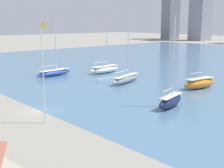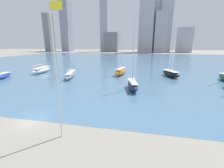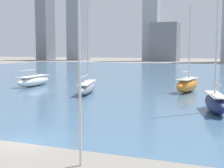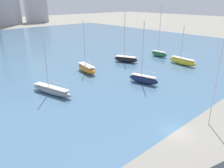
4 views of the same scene
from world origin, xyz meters
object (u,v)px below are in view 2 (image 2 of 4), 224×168
sailboat_navy (133,85)px  sailboat_orange (121,71)px  flag_pole (56,71)px  sailboat_black (171,73)px  sailboat_white (42,70)px  sailboat_gray (70,74)px

sailboat_navy → sailboat_orange: 16.08m
flag_pole → sailboat_black: (16.23, 33.87, -6.01)m
flag_pole → sailboat_orange: bearing=87.9°
flag_pole → sailboat_navy: 20.13m
sailboat_navy → sailboat_orange: bearing=94.1°
sailboat_white → sailboat_navy: size_ratio=0.99×
sailboat_white → sailboat_navy: bearing=-26.8°
sailboat_navy → sailboat_orange: sailboat_navy is taller
sailboat_white → sailboat_orange: (26.71, 1.78, 0.13)m
flag_pole → sailboat_orange: (1.20, 33.58, -5.90)m
sailboat_black → sailboat_orange: bearing=157.3°
sailboat_navy → sailboat_orange: (-4.84, 15.33, 0.04)m
sailboat_gray → sailboat_navy: size_ratio=0.92×
sailboat_black → sailboat_gray: size_ratio=1.18×
flag_pole → sailboat_gray: (-12.47, 26.75, -6.11)m
sailboat_navy → sailboat_gray: bearing=141.9°
sailboat_black → flag_pole: bearing=-139.4°
flag_pole → sailboat_navy: sailboat_navy is taller
sailboat_gray → sailboat_orange: size_ratio=0.97×
sailboat_navy → sailboat_orange: size_ratio=1.06×
sailboat_navy → sailboat_white: bearing=143.3°
sailboat_orange → sailboat_navy: bearing=-64.0°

